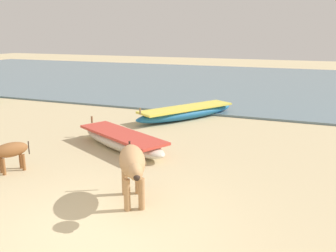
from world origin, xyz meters
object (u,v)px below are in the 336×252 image
Objects in this scene: fishing_boat_2 at (186,112)px; calf_near_brown at (9,151)px; cow_adult_tan at (132,164)px; fishing_boat_1 at (122,140)px.

fishing_boat_2 is 4.12× the size of calf_near_brown.
cow_adult_tan is 3.35m from calf_near_brown.
calf_near_brown reaches higher than fishing_boat_2.
calf_near_brown is at bearing 15.13° from fishing_boat_2.
cow_adult_tan reaches higher than fishing_boat_2.
fishing_boat_1 is 4.10m from fishing_boat_2.
cow_adult_tan is 1.51× the size of calf_near_brown.
cow_adult_tan is (1.35, -6.95, 0.53)m from fishing_boat_2.
calf_near_brown is at bearing 86.12° from fishing_boat_1.
calf_near_brown is (-3.32, 0.37, -0.27)m from cow_adult_tan.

